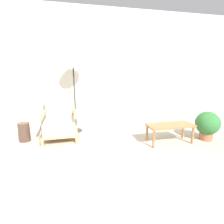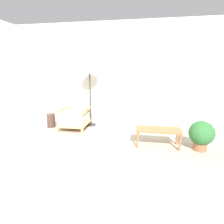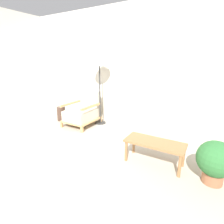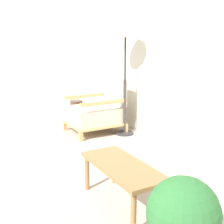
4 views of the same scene
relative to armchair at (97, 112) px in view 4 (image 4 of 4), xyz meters
name	(u,v)px [view 4 (image 4 of 4)]	position (x,y,z in m)	size (l,w,h in m)	color
wall_back	(169,41)	(0.90, 0.59, 1.04)	(8.00, 0.06, 2.70)	silver
armchair	(97,112)	(0.00, 0.00, 0.00)	(0.67, 0.78, 0.80)	tan
floor_lamp	(125,33)	(0.32, 0.29, 1.15)	(0.44, 0.44, 1.66)	#2D2D2D
coffee_table	(122,170)	(2.03, -0.77, 0.01)	(0.88, 0.37, 0.37)	olive
vase	(77,111)	(-0.68, -0.05, -0.12)	(0.22, 0.22, 0.37)	#473328
potted_plant	(183,217)	(2.82, -0.81, 0.01)	(0.46, 0.46, 0.58)	#935B3D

